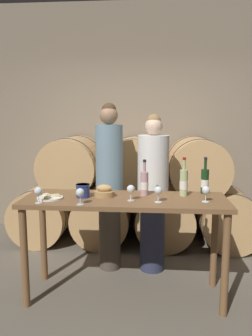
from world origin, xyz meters
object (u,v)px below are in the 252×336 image
Objects in this scene: tasting_table at (125,213)px; wine_glass_far_left at (38,192)px; bread_basket at (104,192)px; wine_bottle_rose at (144,183)px; wine_glass_left at (80,193)px; wine_glass_far_right at (206,191)px; wine_bottle_white at (184,182)px; person_right at (153,193)px; cheese_plate at (50,197)px; blue_crock at (83,190)px; wine_bottle_red at (205,181)px; wine_glass_right at (158,191)px; wine_glass_center at (131,189)px; person_left at (109,184)px.

tasting_table is 13.23× the size of wine_glass_far_left.
wine_bottle_rose is at bearing 11.31° from bread_basket.
wine_glass_left and wine_glass_far_right have the same top height.
wine_bottle_white reaches higher than wine_glass_far_left.
wine_glass_far_right reaches higher than tasting_table.
person_right is 12.22× the size of wine_glass_far_right.
bread_basket is 0.81× the size of cheese_plate.
blue_crock is (-0.90, -0.13, -0.06)m from wine_bottle_white.
bread_basket is (-0.36, -0.07, -0.07)m from wine_bottle_rose.
wine_glass_far_right is (0.44, -0.64, 0.18)m from person_right.
bread_basket is (-0.44, -0.52, 0.12)m from person_right.
wine_glass_left is (0.31, -0.17, 0.09)m from cheese_plate.
wine_bottle_white is at bearing -152.03° from wine_bottle_red.
wine_bottle_red is 1.18m from wine_glass_left.
person_right is 0.86m from blue_crock.
tasting_table is 0.39m from wine_glass_right.
wine_glass_far_right is (0.52, -0.19, -0.02)m from wine_bottle_rose.
blue_crock is at bearing 169.42° from wine_glass_center.
cheese_plate is at bearing -165.49° from blue_crock.
person_left reaches higher than wine_glass_center.
wine_glass_left is at bearing -3.39° from wine_glass_far_left.
wine_glass_far_left is at bearing -173.97° from wine_glass_right.
person_left is at bearing 126.29° from wine_glass_right.
wine_glass_right is (0.67, -0.12, 0.03)m from blue_crock.
person_right is 1.25m from wine_glass_far_left.
wine_bottle_rose is at bearing 13.13° from cheese_plate.
wine_glass_left is (-0.16, -0.29, 0.06)m from bread_basket.
bread_basket is 1.35× the size of wine_glass_left.
blue_crock is 0.69× the size of bread_basket.
person_right is 5.06× the size of wine_bottle_rose.
blue_crock is at bearing 14.51° from cheese_plate.
wine_glass_far_left and wine_glass_far_right have the same top height.
wine_bottle_red is at bearing 82.97° from wine_glass_far_right.
cheese_plate is at bearing 177.24° from wine_glass_right.
person_right is 0.71m from wine_glass_right.
wine_bottle_white is 2.58× the size of wine_glass_center.
wine_glass_right is (0.99, 0.11, 0.00)m from wine_glass_far_left.
wine_bottle_white is 2.58× the size of wine_glass_left.
person_right reaches higher than tasting_table.
cheese_plate is 0.18m from wine_glass_far_left.
wine_glass_far_left is at bearing -162.11° from tasting_table.
wine_bottle_white reaches higher than wine_glass_left.
wine_glass_left is 0.65m from wine_glass_right.
wine_glass_center is at bearing 171.01° from wine_glass_right.
wine_bottle_rose is 0.37m from bread_basket.
wine_glass_far_left is (-0.51, -0.27, 0.06)m from bread_basket.
wine_glass_center is (0.27, -0.65, 0.10)m from person_left.
tasting_table is 0.49m from wine_glass_left.
wine_bottle_red is 2.68× the size of blue_crock.
tasting_table is 13.23× the size of wine_glass_center.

